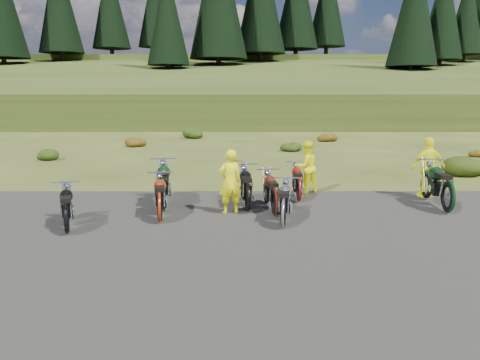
{
  "coord_description": "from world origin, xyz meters",
  "views": [
    {
      "loc": [
        -0.22,
        -10.15,
        2.98
      ],
      "look_at": [
        -0.19,
        1.08,
        0.92
      ],
      "focal_mm": 35.0,
      "sensor_mm": 36.0,
      "label": 1
    }
  ],
  "objects_px": {
    "motorcycle_0": "(68,235)",
    "motorcycle_7": "(447,213)",
    "motorcycle_3": "(283,229)",
    "person_middle": "(230,183)"
  },
  "relations": [
    {
      "from": "motorcycle_0",
      "to": "motorcycle_7",
      "type": "bearing_deg",
      "value": -97.07
    },
    {
      "from": "motorcycle_3",
      "to": "motorcycle_7",
      "type": "height_order",
      "value": "motorcycle_7"
    },
    {
      "from": "motorcycle_7",
      "to": "person_middle",
      "type": "distance_m",
      "value": 5.56
    },
    {
      "from": "motorcycle_0",
      "to": "motorcycle_3",
      "type": "height_order",
      "value": "motorcycle_3"
    },
    {
      "from": "motorcycle_0",
      "to": "person_middle",
      "type": "xyz_separation_m",
      "value": [
        3.48,
        1.74,
        0.81
      ]
    },
    {
      "from": "motorcycle_7",
      "to": "motorcycle_3",
      "type": "bearing_deg",
      "value": 110.37
    },
    {
      "from": "motorcycle_7",
      "to": "person_middle",
      "type": "bearing_deg",
      "value": 93.49
    },
    {
      "from": "motorcycle_0",
      "to": "motorcycle_7",
      "type": "xyz_separation_m",
      "value": [
        8.97,
        1.81,
        0.0
      ]
    },
    {
      "from": "motorcycle_0",
      "to": "motorcycle_3",
      "type": "xyz_separation_m",
      "value": [
        4.69,
        0.45,
        0.0
      ]
    },
    {
      "from": "motorcycle_0",
      "to": "motorcycle_7",
      "type": "relative_size",
      "value": 0.8
    }
  ]
}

